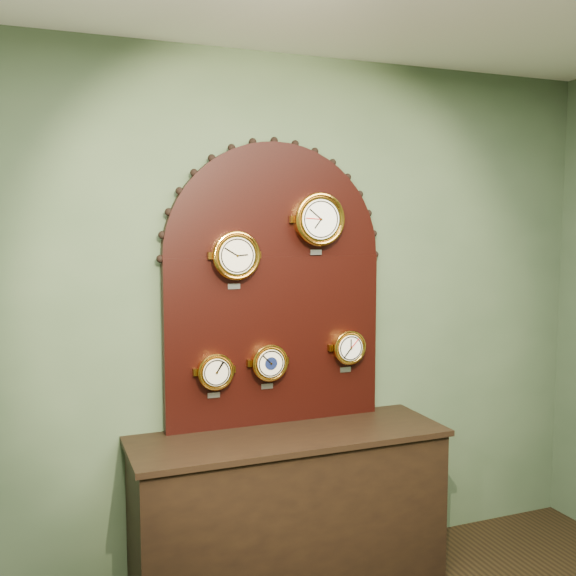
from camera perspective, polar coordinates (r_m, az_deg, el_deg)
name	(u,v)px	position (r m, az deg, el deg)	size (l,w,h in m)	color
wall_back	(271,317)	(3.57, -1.45, -2.50)	(4.00, 4.00, 0.00)	#41553A
shop_counter	(289,514)	(3.61, 0.12, -18.99)	(1.60, 0.50, 0.80)	black
display_board	(274,276)	(3.50, -1.19, 1.05)	(1.26, 0.06, 1.53)	black
roman_clock	(236,255)	(3.36, -4.57, 2.83)	(0.25, 0.08, 0.30)	gold
arabic_clock	(319,219)	(3.51, 2.68, 5.97)	(0.28, 0.08, 0.33)	gold
hygrometer	(215,371)	(3.41, -6.34, -7.19)	(0.19, 0.08, 0.24)	gold
barometer	(269,362)	(3.49, -1.66, -6.46)	(0.20, 0.08, 0.25)	gold
tide_clock	(348,347)	(3.66, 5.24, -5.13)	(0.19, 0.08, 0.24)	gold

